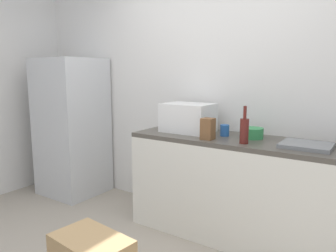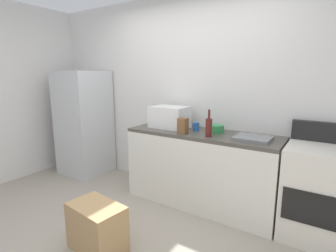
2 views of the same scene
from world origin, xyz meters
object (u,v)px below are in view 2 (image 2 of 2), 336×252
at_px(refrigerator, 84,123).
at_px(mixing_bowl, 216,129).
at_px(microwave, 170,117).
at_px(wine_bottle, 209,127).
at_px(knife_block, 183,126).
at_px(coffee_mug, 196,127).
at_px(cardboard_box_large, 97,227).
at_px(stove_oven, 317,192).

height_order(refrigerator, mixing_bowl, refrigerator).
height_order(microwave, wine_bottle, wine_bottle).
bearing_deg(knife_block, microwave, 145.57).
distance_m(microwave, knife_block, 0.39).
bearing_deg(coffee_mug, refrigerator, -177.52).
bearing_deg(cardboard_box_large, knife_block, 77.58).
xyz_separation_m(refrigerator, coffee_mug, (1.95, 0.08, 0.14)).
xyz_separation_m(coffee_mug, cardboard_box_large, (-0.30, -1.33, -0.73)).
xyz_separation_m(coffee_mug, mixing_bowl, (0.24, 0.04, -0.00)).
xyz_separation_m(stove_oven, knife_block, (-1.38, -0.19, 0.52)).
distance_m(stove_oven, mixing_bowl, 1.19).
bearing_deg(knife_block, refrigerator, 175.99).
relative_size(refrigerator, coffee_mug, 16.24).
bearing_deg(mixing_bowl, refrigerator, -176.76).
distance_m(microwave, mixing_bowl, 0.62).
relative_size(coffee_mug, cardboard_box_large, 0.20).
relative_size(microwave, knife_block, 2.56).
bearing_deg(refrigerator, stove_oven, 0.97).
relative_size(wine_bottle, coffee_mug, 3.00).
relative_size(coffee_mug, knife_block, 0.56).
height_order(wine_bottle, mixing_bowl, wine_bottle).
height_order(refrigerator, wine_bottle, refrigerator).
xyz_separation_m(stove_oven, microwave, (-1.70, 0.03, 0.57)).
relative_size(microwave, cardboard_box_large, 0.90).
height_order(microwave, cardboard_box_large, microwave).
bearing_deg(mixing_bowl, knife_block, -138.94).
xyz_separation_m(microwave, coffee_mug, (0.38, -0.00, -0.09)).
xyz_separation_m(wine_bottle, mixing_bowl, (-0.02, 0.24, -0.06)).
xyz_separation_m(refrigerator, mixing_bowl, (2.18, 0.12, 0.13)).
xyz_separation_m(microwave, knife_block, (0.32, -0.22, -0.05)).
distance_m(refrigerator, stove_oven, 3.29).
bearing_deg(coffee_mug, stove_oven, -1.27).
relative_size(knife_block, cardboard_box_large, 0.35).
relative_size(wine_bottle, mixing_bowl, 1.58).
height_order(knife_block, mixing_bowl, knife_block).
bearing_deg(coffee_mug, wine_bottle, -38.34).
distance_m(mixing_bowl, cardboard_box_large, 1.64).
relative_size(microwave, mixing_bowl, 2.42).
height_order(wine_bottle, coffee_mug, wine_bottle).
bearing_deg(microwave, stove_oven, -1.12).
xyz_separation_m(stove_oven, coffee_mug, (-1.32, 0.03, 0.48)).
relative_size(wine_bottle, cardboard_box_large, 0.59).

